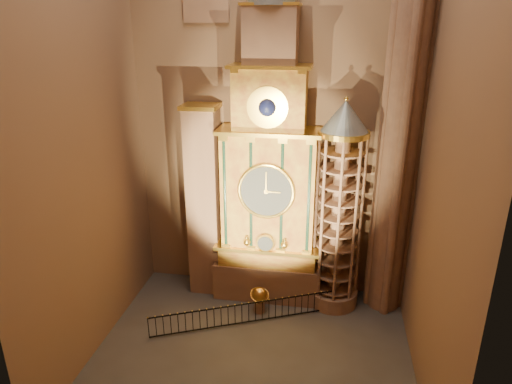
% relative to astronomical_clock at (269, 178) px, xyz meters
% --- Properties ---
extents(floor, '(14.00, 14.00, 0.00)m').
position_rel_astronomical_clock_xyz_m(floor, '(0.00, -4.96, -6.68)').
color(floor, '#383330').
rests_on(floor, ground).
extents(wall_back, '(22.00, 0.00, 22.00)m').
position_rel_astronomical_clock_xyz_m(wall_back, '(0.00, 1.04, 4.32)').
color(wall_back, brown).
rests_on(wall_back, floor).
extents(wall_left, '(0.00, 22.00, 22.00)m').
position_rel_astronomical_clock_xyz_m(wall_left, '(-7.00, -4.96, 4.32)').
color(wall_left, brown).
rests_on(wall_left, floor).
extents(wall_right, '(0.00, 22.00, 22.00)m').
position_rel_astronomical_clock_xyz_m(wall_right, '(7.00, -4.96, 4.32)').
color(wall_right, brown).
rests_on(wall_right, floor).
extents(astronomical_clock, '(5.60, 2.41, 16.70)m').
position_rel_astronomical_clock_xyz_m(astronomical_clock, '(0.00, 0.00, 0.00)').
color(astronomical_clock, '#8C634C').
rests_on(astronomical_clock, floor).
extents(portrait_tower, '(1.80, 1.60, 10.20)m').
position_rel_astronomical_clock_xyz_m(portrait_tower, '(-3.40, 0.02, -1.53)').
color(portrait_tower, '#8C634C').
rests_on(portrait_tower, floor).
extents(stair_turret, '(2.50, 2.50, 10.80)m').
position_rel_astronomical_clock_xyz_m(stair_turret, '(3.50, -0.26, -1.41)').
color(stair_turret, '#8C634C').
rests_on(stair_turret, floor).
extents(gothic_pier, '(2.04, 2.04, 22.00)m').
position_rel_astronomical_clock_xyz_m(gothic_pier, '(6.10, 0.04, 4.32)').
color(gothic_pier, '#8C634C').
rests_on(gothic_pier, floor).
extents(celestial_globe, '(1.25, 1.22, 1.39)m').
position_rel_astronomical_clock_xyz_m(celestial_globe, '(-0.18, -1.77, -5.84)').
color(celestial_globe, '#8C634C').
rests_on(celestial_globe, floor).
extents(iron_railing, '(8.45, 3.81, 1.11)m').
position_rel_astronomical_clock_xyz_m(iron_railing, '(-0.70, -2.89, -6.08)').
color(iron_railing, black).
rests_on(iron_railing, floor).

